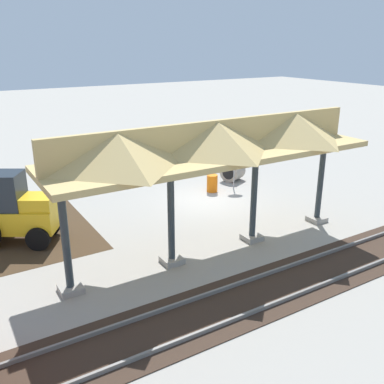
% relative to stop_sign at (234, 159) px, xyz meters
% --- Properties ---
extents(ground_plane, '(120.00, 120.00, 0.00)m').
position_rel_stop_sign_xyz_m(ground_plane, '(2.19, 0.76, -1.61)').
color(ground_plane, '#9E998E').
extents(platform_canopy, '(12.01, 3.20, 4.90)m').
position_rel_stop_sign_xyz_m(platform_canopy, '(4.95, 5.46, 2.55)').
color(platform_canopy, '#9E998E').
rests_on(platform_canopy, ground).
extents(rail_tracks, '(60.00, 2.58, 0.15)m').
position_rel_stop_sign_xyz_m(rail_tracks, '(2.19, 8.64, -1.58)').
color(rail_tracks, slate).
rests_on(rail_tracks, ground).
extents(stop_sign, '(0.69, 0.37, 2.23)m').
position_rel_stop_sign_xyz_m(stop_sign, '(0.00, 0.00, 0.00)').
color(stop_sign, gray).
rests_on(stop_sign, ground).
extents(backhoe, '(5.05, 3.72, 2.82)m').
position_rel_stop_sign_xyz_m(backhoe, '(11.25, 0.78, -0.34)').
color(backhoe, yellow).
rests_on(backhoe, ground).
extents(concrete_pipe, '(1.39, 1.42, 1.09)m').
position_rel_stop_sign_xyz_m(concrete_pipe, '(-0.79, -1.18, -1.06)').
color(concrete_pipe, '#9E9384').
rests_on(concrete_pipe, ground).
extents(traffic_barrel, '(0.56, 0.56, 0.90)m').
position_rel_stop_sign_xyz_m(traffic_barrel, '(1.26, -0.18, -1.16)').
color(traffic_barrel, orange).
rests_on(traffic_barrel, ground).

